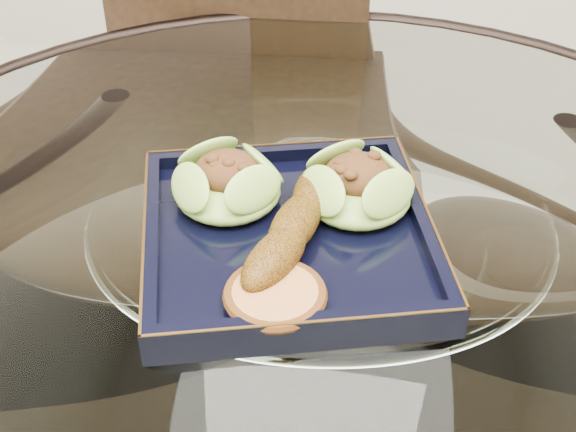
# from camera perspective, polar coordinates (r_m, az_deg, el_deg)

# --- Properties ---
(dining_table) EXTENTS (1.13, 1.13, 0.77)m
(dining_table) POSITION_cam_1_polar(r_m,az_deg,el_deg) (0.89, 1.94, -10.55)
(dining_table) COLOR white
(dining_table) RESTS_ON ground
(dining_chair) EXTENTS (0.43, 0.43, 0.97)m
(dining_chair) POSITION_cam_1_polar(r_m,az_deg,el_deg) (1.26, -4.08, 2.77)
(dining_chair) COLOR #331F11
(dining_chair) RESTS_ON ground
(navy_plate) EXTENTS (0.32, 0.32, 0.02)m
(navy_plate) POSITION_cam_1_polar(r_m,az_deg,el_deg) (0.77, 0.00, -1.78)
(navy_plate) COLOR black
(navy_plate) RESTS_ON dining_table
(lettuce_wrap_left) EXTENTS (0.13, 0.13, 0.04)m
(lettuce_wrap_left) POSITION_cam_1_polar(r_m,az_deg,el_deg) (0.79, -4.32, 2.17)
(lettuce_wrap_left) COLOR #699D2D
(lettuce_wrap_left) RESTS_ON navy_plate
(lettuce_wrap_right) EXTENTS (0.13, 0.13, 0.04)m
(lettuce_wrap_right) POSITION_cam_1_polar(r_m,az_deg,el_deg) (0.79, 4.95, 1.91)
(lettuce_wrap_right) COLOR olive
(lettuce_wrap_right) RESTS_ON navy_plate
(roasted_plantain) EXTENTS (0.09, 0.19, 0.04)m
(roasted_plantain) POSITION_cam_1_polar(r_m,az_deg,el_deg) (0.74, 0.52, -0.54)
(roasted_plantain) COLOR #66400A
(roasted_plantain) RESTS_ON navy_plate
(crumb_patty) EXTENTS (0.08, 0.08, 0.01)m
(crumb_patty) POSITION_cam_1_polar(r_m,az_deg,el_deg) (0.68, -0.92, -5.76)
(crumb_patty) COLOR #A86938
(crumb_patty) RESTS_ON navy_plate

